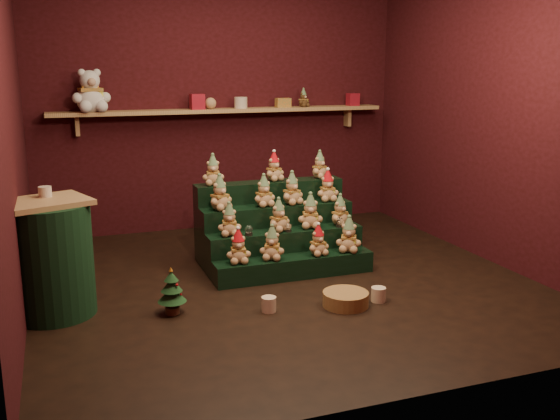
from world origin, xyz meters
name	(u,v)px	position (x,y,z in m)	size (l,w,h in m)	color
ground	(284,281)	(0.00, 0.00, 0.00)	(4.00, 4.00, 0.00)	black
back_wall	(219,100)	(0.00, 2.05, 1.40)	(4.00, 0.10, 2.80)	black
front_wall	(428,144)	(0.00, -2.05, 1.40)	(4.00, 0.10, 2.80)	black
left_wall	(2,121)	(-2.05, 0.00, 1.40)	(0.10, 4.00, 2.80)	black
right_wall	(498,108)	(2.05, 0.00, 1.40)	(0.10, 4.00, 2.80)	black
back_shelf	(224,111)	(0.00, 1.87, 1.29)	(3.60, 0.26, 0.24)	tan
riser_tier_front	(294,267)	(0.13, 0.08, 0.09)	(1.40, 0.22, 0.18)	black
riser_tier_midfront	(285,250)	(0.13, 0.30, 0.18)	(1.40, 0.22, 0.36)	black
riser_tier_midback	(277,234)	(0.13, 0.52, 0.27)	(1.40, 0.22, 0.54)	black
riser_tier_back	(269,219)	(0.13, 0.74, 0.36)	(1.40, 0.22, 0.72)	black
teddy_0	(238,246)	(-0.37, 0.08, 0.32)	(0.20, 0.18, 0.28)	tan
teddy_1	(272,243)	(-0.07, 0.08, 0.33)	(0.21, 0.19, 0.29)	tan
teddy_2	(318,240)	(0.34, 0.06, 0.31)	(0.19, 0.17, 0.26)	tan
teddy_3	(349,234)	(0.63, 0.07, 0.34)	(0.22, 0.20, 0.31)	tan
teddy_4	(229,219)	(-0.38, 0.30, 0.50)	(0.20, 0.18, 0.28)	tan
teddy_5	(279,215)	(0.06, 0.30, 0.50)	(0.20, 0.18, 0.29)	tan
teddy_6	(310,211)	(0.36, 0.31, 0.51)	(0.22, 0.20, 0.31)	tan
teddy_7	(340,210)	(0.65, 0.30, 0.50)	(0.20, 0.18, 0.28)	tan
teddy_8	(220,193)	(-0.40, 0.51, 0.69)	(0.22, 0.20, 0.30)	tan
teddy_9	(264,191)	(0.00, 0.51, 0.68)	(0.20, 0.18, 0.28)	tan
teddy_10	(292,188)	(0.27, 0.51, 0.69)	(0.21, 0.19, 0.29)	tan
teddy_11	(328,186)	(0.63, 0.53, 0.68)	(0.20, 0.18, 0.29)	tan
teddy_12	(213,170)	(-0.41, 0.74, 0.86)	(0.20, 0.18, 0.27)	tan
teddy_13	(274,167)	(0.18, 0.76, 0.85)	(0.19, 0.17, 0.27)	tan
teddy_14	(320,165)	(0.64, 0.75, 0.85)	(0.18, 0.16, 0.26)	tan
snow_globe_a	(249,230)	(-0.23, 0.24, 0.41)	(0.07, 0.07, 0.09)	black
snow_globe_b	(288,228)	(0.13, 0.24, 0.40)	(0.06, 0.06, 0.08)	black
snow_globe_c	(339,222)	(0.62, 0.24, 0.41)	(0.07, 0.07, 0.09)	black
side_table	(50,258)	(-1.81, -0.09, 0.42)	(0.68, 0.63, 0.86)	tan
table_ornament	(45,192)	(-1.81, 0.01, 0.89)	(0.09, 0.09, 0.07)	beige
mini_christmas_tree	(172,291)	(-1.00, -0.37, 0.17)	(0.21, 0.21, 0.36)	#4A2A1A
mug_left	(269,304)	(-0.33, -0.57, 0.06)	(0.11, 0.11, 0.11)	beige
mug_right	(378,294)	(0.53, -0.67, 0.06)	(0.11, 0.11, 0.11)	beige
wicker_basket	(346,299)	(0.25, -0.67, 0.05)	(0.35, 0.35, 0.11)	#A67D42
white_bear	(90,85)	(-1.36, 1.84, 1.58)	(0.38, 0.34, 0.53)	silver
brown_bear	(303,98)	(0.91, 1.84, 1.42)	(0.14, 0.13, 0.20)	#4E341A
gift_tin_red_a	(197,102)	(-0.29, 1.85, 1.40)	(0.14, 0.14, 0.16)	#A6192B
gift_tin_cream	(241,103)	(0.19, 1.85, 1.38)	(0.14, 0.14, 0.12)	beige
gift_tin_red_b	(353,99)	(1.52, 1.85, 1.39)	(0.12, 0.12, 0.14)	#A6192B
shelf_plush_ball	(211,103)	(-0.15, 1.85, 1.38)	(0.12, 0.12, 0.12)	tan
scarf_gift_box	(283,103)	(0.67, 1.85, 1.37)	(0.16, 0.10, 0.10)	orange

